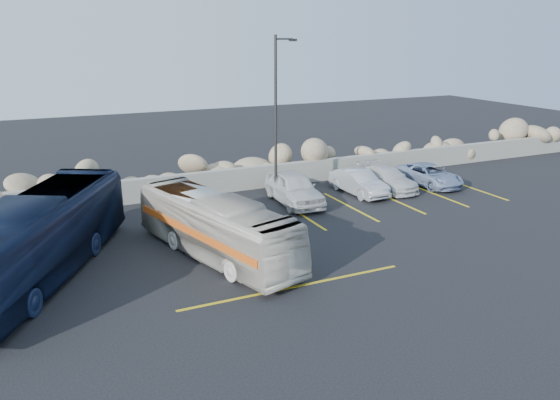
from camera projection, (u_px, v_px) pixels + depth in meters
name	position (u px, v px, depth m)	size (l,w,h in m)	color
ground	(325.00, 284.00, 18.24)	(90.00, 90.00, 0.00)	black
seawall	(213.00, 182.00, 28.50)	(60.00, 0.40, 1.20)	gray
riprap_pile	(205.00, 164.00, 29.34)	(54.00, 2.80, 2.60)	#997E64
parking_lines	(354.00, 217.00, 24.94)	(18.16, 9.36, 0.01)	gold
lamppost	(277.00, 115.00, 26.27)	(1.14, 0.18, 8.00)	#2C2927
vintage_bus	(216.00, 227.00, 20.23)	(1.96, 8.36, 2.33)	beige
tour_coach	(37.00, 238.00, 18.37)	(2.40, 10.25, 2.86)	#0F1832
car_a	(294.00, 188.00, 26.80)	(1.82, 4.53, 1.54)	silver
car_b	(359.00, 182.00, 28.37)	(1.34, 3.84, 1.26)	#B6B7BC
car_c	(387.00, 178.00, 29.27)	(1.67, 4.12, 1.19)	silver
car_d	(429.00, 175.00, 30.10)	(1.91, 4.13, 1.15)	#7F90B4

